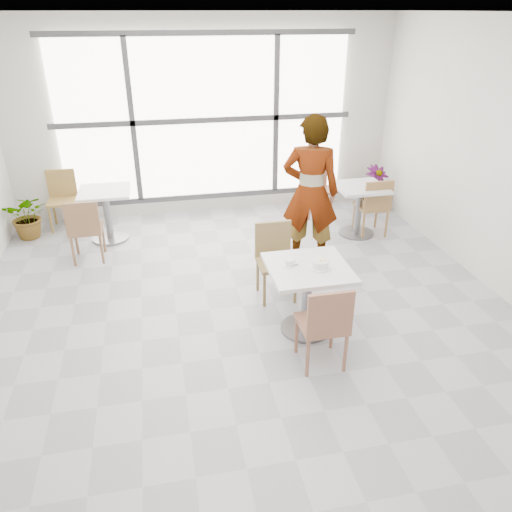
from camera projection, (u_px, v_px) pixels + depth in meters
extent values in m
plane|color=#9E9EA5|center=(250.00, 328.00, 5.21)|extent=(7.00, 7.00, 0.00)
plane|color=white|center=(248.00, 12.00, 3.86)|extent=(7.00, 7.00, 0.00)
plane|color=silver|center=(205.00, 119.00, 7.59)|extent=(6.00, 0.00, 6.00)
cube|color=white|center=(206.00, 120.00, 7.54)|extent=(4.40, 0.04, 2.40)
cube|color=#3F3F42|center=(206.00, 120.00, 7.52)|extent=(4.60, 0.05, 0.08)
cube|color=#3F3F42|center=(133.00, 123.00, 7.31)|extent=(0.08, 0.05, 2.40)
cube|color=#3F3F42|center=(276.00, 117.00, 7.72)|extent=(0.08, 0.05, 2.40)
cube|color=#3F3F42|center=(210.00, 196.00, 8.06)|extent=(4.60, 0.05, 0.08)
cube|color=#3F3F42|center=(202.00, 33.00, 6.97)|extent=(4.60, 0.05, 0.08)
cube|color=silver|center=(308.00, 268.00, 4.86)|extent=(0.80, 0.80, 0.04)
cylinder|color=slate|center=(307.00, 300.00, 5.03)|extent=(0.10, 0.10, 0.71)
cylinder|color=slate|center=(305.00, 328.00, 5.18)|extent=(0.52, 0.52, 0.03)
cube|color=#945E47|center=(322.00, 324.00, 4.52)|extent=(0.42, 0.42, 0.04)
cube|color=#945E47|center=(330.00, 314.00, 4.26)|extent=(0.42, 0.04, 0.42)
cylinder|color=#945E47|center=(332.00, 330.00, 4.82)|extent=(0.04, 0.04, 0.41)
cylinder|color=#945E47|center=(345.00, 353.00, 4.50)|extent=(0.04, 0.04, 0.41)
cylinder|color=#945E47|center=(297.00, 335.00, 4.75)|extent=(0.04, 0.04, 0.41)
cylinder|color=#945E47|center=(308.00, 358.00, 4.44)|extent=(0.04, 0.04, 0.41)
cube|color=olive|center=(276.00, 264.00, 5.59)|extent=(0.42, 0.42, 0.04)
cube|color=olive|center=(273.00, 239.00, 5.65)|extent=(0.42, 0.04, 0.42)
cylinder|color=olive|center=(264.00, 290.00, 5.50)|extent=(0.04, 0.04, 0.41)
cylinder|color=olive|center=(258.00, 275.00, 5.81)|extent=(0.04, 0.04, 0.41)
cylinder|color=olive|center=(295.00, 287.00, 5.57)|extent=(0.04, 0.04, 0.41)
cylinder|color=olive|center=(287.00, 272.00, 5.88)|extent=(0.04, 0.04, 0.41)
cylinder|color=white|center=(320.00, 267.00, 4.82)|extent=(0.21, 0.21, 0.01)
cylinder|color=white|center=(320.00, 264.00, 4.80)|extent=(0.16, 0.16, 0.07)
torus|color=white|center=(320.00, 261.00, 4.79)|extent=(0.16, 0.16, 0.01)
cylinder|color=#D1BE83|center=(320.00, 264.00, 4.80)|extent=(0.14, 0.14, 0.05)
cylinder|color=#F5EA9E|center=(321.00, 259.00, 4.82)|extent=(0.03, 0.03, 0.01)
cylinder|color=#F4EC9D|center=(323.00, 261.00, 4.78)|extent=(0.03, 0.03, 0.01)
cylinder|color=#F4ED9D|center=(324.00, 260.00, 4.79)|extent=(0.03, 0.03, 0.01)
cylinder|color=beige|center=(322.00, 260.00, 4.78)|extent=(0.03, 0.03, 0.01)
cylinder|color=beige|center=(320.00, 261.00, 4.79)|extent=(0.03, 0.03, 0.02)
cylinder|color=beige|center=(320.00, 260.00, 4.79)|extent=(0.03, 0.03, 0.01)
cylinder|color=beige|center=(319.00, 260.00, 4.80)|extent=(0.03, 0.03, 0.02)
cylinder|color=beige|center=(325.00, 260.00, 4.79)|extent=(0.03, 0.03, 0.02)
cylinder|color=beige|center=(320.00, 261.00, 4.77)|extent=(0.03, 0.03, 0.02)
cylinder|color=beige|center=(322.00, 262.00, 4.76)|extent=(0.03, 0.03, 0.01)
cylinder|color=beige|center=(323.00, 261.00, 4.78)|extent=(0.03, 0.03, 0.02)
cylinder|color=#F6E39E|center=(321.00, 261.00, 4.78)|extent=(0.03, 0.03, 0.01)
cylinder|color=#EBE597|center=(319.00, 263.00, 4.75)|extent=(0.03, 0.03, 0.02)
cylinder|color=white|center=(289.00, 265.00, 4.86)|extent=(0.13, 0.13, 0.01)
cylinder|color=white|center=(289.00, 262.00, 4.85)|extent=(0.08, 0.08, 0.06)
torus|color=white|center=(293.00, 262.00, 4.85)|extent=(0.05, 0.01, 0.05)
cylinder|color=black|center=(289.00, 260.00, 4.83)|extent=(0.07, 0.07, 0.00)
cube|color=#BBBABF|center=(295.00, 265.00, 4.85)|extent=(0.09, 0.05, 0.00)
sphere|color=#BBBABF|center=(298.00, 264.00, 4.87)|extent=(0.02, 0.02, 0.02)
imported|color=black|center=(310.00, 192.00, 6.15)|extent=(0.82, 0.68, 1.94)
cube|color=white|center=(104.00, 192.00, 6.89)|extent=(0.70, 0.70, 0.04)
cylinder|color=gray|center=(108.00, 216.00, 7.06)|extent=(0.10, 0.10, 0.71)
cylinder|color=gray|center=(111.00, 238.00, 7.22)|extent=(0.52, 0.52, 0.03)
cube|color=silver|center=(361.00, 187.00, 7.06)|extent=(0.70, 0.70, 0.04)
cylinder|color=slate|center=(358.00, 212.00, 7.23)|extent=(0.10, 0.10, 0.71)
cylinder|color=slate|center=(356.00, 233.00, 7.38)|extent=(0.52, 0.52, 0.03)
cube|color=brown|center=(86.00, 229.00, 6.46)|extent=(0.42, 0.42, 0.04)
cube|color=brown|center=(82.00, 218.00, 6.19)|extent=(0.42, 0.04, 0.42)
cylinder|color=brown|center=(104.00, 238.00, 6.76)|extent=(0.04, 0.04, 0.41)
cylinder|color=brown|center=(102.00, 249.00, 6.44)|extent=(0.04, 0.04, 0.41)
cylinder|color=brown|center=(76.00, 240.00, 6.69)|extent=(0.04, 0.04, 0.41)
cylinder|color=brown|center=(73.00, 252.00, 6.37)|extent=(0.04, 0.04, 0.41)
cube|color=olive|center=(62.00, 201.00, 7.40)|extent=(0.42, 0.42, 0.04)
cube|color=olive|center=(61.00, 183.00, 7.46)|extent=(0.42, 0.04, 0.42)
cylinder|color=olive|center=(51.00, 221.00, 7.31)|extent=(0.04, 0.04, 0.41)
cylinder|color=olive|center=(54.00, 212.00, 7.63)|extent=(0.04, 0.04, 0.41)
cylinder|color=olive|center=(76.00, 219.00, 7.38)|extent=(0.04, 0.04, 0.41)
cylinder|color=olive|center=(79.00, 210.00, 7.69)|extent=(0.04, 0.04, 0.41)
cube|color=olive|center=(371.00, 206.00, 7.22)|extent=(0.42, 0.42, 0.04)
cube|color=olive|center=(379.00, 196.00, 6.95)|extent=(0.42, 0.04, 0.42)
cylinder|color=olive|center=(376.00, 215.00, 7.51)|extent=(0.04, 0.04, 0.41)
cylinder|color=olive|center=(386.00, 224.00, 7.19)|extent=(0.04, 0.04, 0.41)
cylinder|color=olive|center=(354.00, 217.00, 7.44)|extent=(0.04, 0.04, 0.41)
cylinder|color=olive|center=(363.00, 226.00, 7.13)|extent=(0.04, 0.04, 0.41)
cube|color=#985942|center=(318.00, 190.00, 7.86)|extent=(0.42, 0.42, 0.04)
cube|color=#985942|center=(315.00, 173.00, 7.92)|extent=(0.42, 0.04, 0.42)
cylinder|color=#985942|center=(309.00, 208.00, 7.77)|extent=(0.04, 0.04, 0.41)
cylinder|color=#985942|center=(303.00, 200.00, 8.09)|extent=(0.04, 0.04, 0.41)
cylinder|color=#985942|center=(331.00, 206.00, 7.84)|extent=(0.04, 0.04, 0.41)
cylinder|color=#985942|center=(324.00, 199.00, 8.15)|extent=(0.04, 0.04, 0.41)
imported|color=#547844|center=(28.00, 216.00, 7.13)|extent=(0.62, 0.55, 0.67)
imported|color=#447A35|center=(375.00, 188.00, 8.14)|extent=(0.51, 0.51, 0.73)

